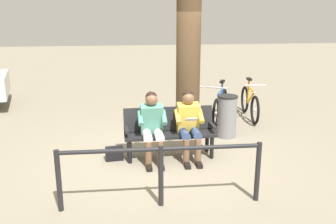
{
  "coord_description": "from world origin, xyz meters",
  "views": [
    {
      "loc": [
        0.62,
        6.23,
        2.59
      ],
      "look_at": [
        -0.14,
        -0.23,
        0.75
      ],
      "focal_mm": 39.91,
      "sensor_mm": 36.0,
      "label": 1
    }
  ],
  "objects": [
    {
      "name": "tree_trunk",
      "position": [
        -0.64,
        -1.05,
        1.77
      ],
      "size": [
        0.48,
        0.48,
        3.55
      ],
      "primitive_type": "cylinder",
      "color": "#4C3823",
      "rests_on": "ground"
    },
    {
      "name": "bicycle_black",
      "position": [
        -0.9,
        -2.15,
        0.36
      ],
      "size": [
        0.48,
        1.68,
        0.94
      ],
      "rotation": [
        0.0,
        0.0,
        1.47
      ],
      "color": "black",
      "rests_on": "ground"
    },
    {
      "name": "ground_plane",
      "position": [
        0.0,
        0.0,
        0.0
      ],
      "size": [
        40.0,
        40.0,
        0.0
      ],
      "primitive_type": "plane",
      "color": "gray"
    },
    {
      "name": "bicycle_orange",
      "position": [
        -1.56,
        -1.95,
        0.36
      ],
      "size": [
        0.77,
        1.55,
        0.94
      ],
      "rotation": [
        0.0,
        0.0,
        1.14
      ],
      "color": "black",
      "rests_on": "ground"
    },
    {
      "name": "railing_fence",
      "position": [
        0.18,
        1.73,
        0.58
      ],
      "size": [
        2.72,
        0.1,
        0.85
      ],
      "rotation": [
        0.0,
        0.0,
        -0.01
      ],
      "color": "black",
      "rests_on": "ground"
    },
    {
      "name": "bicycle_red",
      "position": [
        -2.34,
        -2.15,
        0.36
      ],
      "size": [
        0.48,
        1.68,
        0.94
      ],
      "rotation": [
        0.0,
        0.0,
        1.48
      ],
      "color": "black",
      "rests_on": "ground"
    },
    {
      "name": "litter_bin",
      "position": [
        -1.43,
        -0.87,
        0.44
      ],
      "size": [
        0.41,
        0.41,
        0.87
      ],
      "color": "slate",
      "rests_on": "ground"
    },
    {
      "name": "handbag",
      "position": [
        0.84,
        0.1,
        0.12
      ],
      "size": [
        0.32,
        0.18,
        0.24
      ],
      "primitive_type": "cube",
      "rotation": [
        0.0,
        0.0,
        0.13
      ],
      "color": "black",
      "rests_on": "ground"
    },
    {
      "name": "person_reading",
      "position": [
        -0.46,
        0.14,
        0.66
      ],
      "size": [
        0.5,
        0.77,
        1.2
      ],
      "rotation": [
        0.0,
        0.0,
        0.03
      ],
      "color": "gold",
      "rests_on": "ground"
    },
    {
      "name": "person_companion",
      "position": [
        0.18,
        0.16,
        0.66
      ],
      "size": [
        0.5,
        0.77,
        1.2
      ],
      "rotation": [
        0.0,
        0.0,
        0.03
      ],
      "color": "#4C8C7A",
      "rests_on": "ground"
    },
    {
      "name": "bench",
      "position": [
        -0.14,
        -0.01,
        0.51
      ],
      "size": [
        1.61,
        0.52,
        0.87
      ],
      "rotation": [
        0.0,
        0.0,
        0.03
      ],
      "color": "black",
      "rests_on": "ground"
    }
  ]
}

